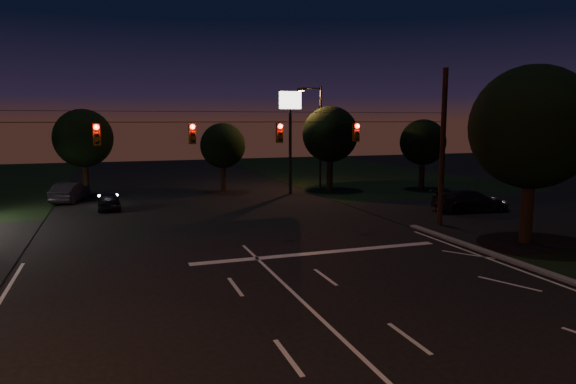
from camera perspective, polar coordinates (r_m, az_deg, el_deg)
name	(u,v)px	position (r m, az deg, el deg)	size (l,w,h in m)	color
ground	(388,383)	(13.01, 11.10, -20.08)	(140.00, 140.00, 0.00)	black
cross_street_right	(534,214)	(37.10, 25.70, -2.26)	(20.00, 16.00, 0.02)	black
stop_bar	(319,253)	(23.93, 3.52, -6.75)	(12.00, 0.50, 0.01)	silver
utility_pole_right	(439,225)	(31.24, 16.46, -3.59)	(0.30, 0.30, 9.00)	black
signal_span	(237,132)	(25.54, -5.67, 6.64)	(24.00, 0.40, 1.56)	black
pole_sign_right	(290,118)	(42.22, 0.25, 8.19)	(1.80, 0.30, 8.40)	black
street_light_right_far	(318,130)	(45.25, 3.31, 6.90)	(2.20, 0.35, 9.00)	black
tree_right_near	(530,129)	(27.90, 25.30, 6.38)	(6.00, 6.00, 8.76)	black
tree_far_b	(84,139)	(44.08, -21.77, 5.50)	(4.60, 4.60, 6.98)	black
tree_far_c	(223,146)	(43.95, -7.27, 5.07)	(3.80, 3.80, 5.86)	black
tree_far_d	(330,135)	(44.76, 4.66, 6.34)	(4.80, 4.80, 7.30)	black
tree_far_e	(422,143)	(46.85, 14.70, 5.31)	(4.00, 4.00, 6.18)	black
car_oncoming_a	(109,200)	(37.25, -19.28, -0.89)	(1.49, 3.70, 1.26)	black
car_oncoming_b	(70,192)	(41.82, -23.06, 0.00)	(1.57, 4.49, 1.48)	black
car_cross	(471,201)	(36.39, 19.64, -0.92)	(2.10, 5.17, 1.50)	black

